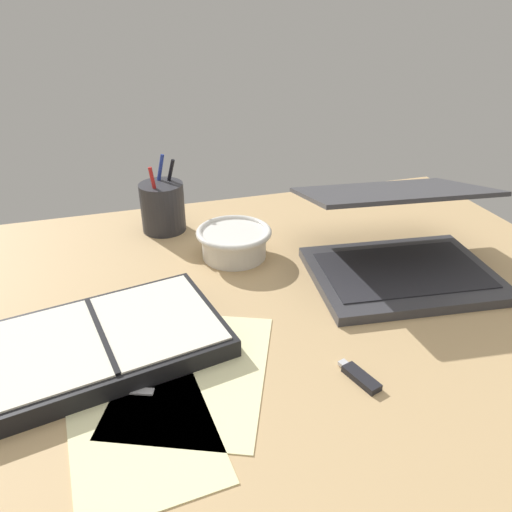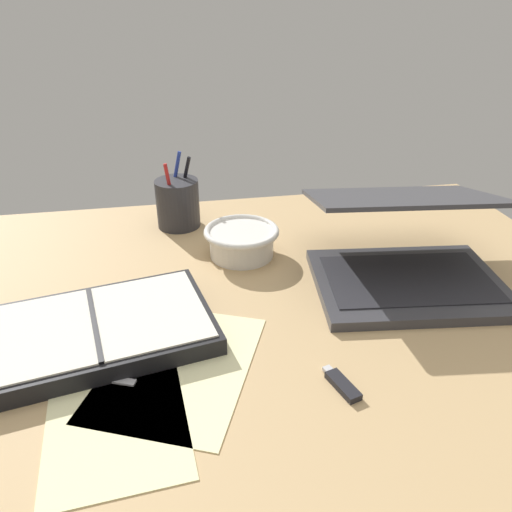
{
  "view_description": "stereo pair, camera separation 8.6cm",
  "coord_description": "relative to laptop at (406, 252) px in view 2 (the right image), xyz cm",
  "views": [
    {
      "loc": [
        -16.9,
        -66.48,
        50.22
      ],
      "look_at": [
        5.29,
        6.17,
        9.0
      ],
      "focal_mm": 35.0,
      "sensor_mm": 36.0,
      "label": 1
    },
    {
      "loc": [
        -8.52,
        -68.53,
        50.22
      ],
      "look_at": [
        5.29,
        6.17,
        9.0
      ],
      "focal_mm": 35.0,
      "sensor_mm": 36.0,
      "label": 2
    }
  ],
  "objects": [
    {
      "name": "desk_top",
      "position": [
        -32.85,
        -5.28,
        -6.49
      ],
      "size": [
        140.0,
        100.0,
        2.0
      ],
      "primitive_type": "cube",
      "color": "tan",
      "rests_on": "ground"
    },
    {
      "name": "laptop",
      "position": [
        0.0,
        0.0,
        0.0
      ],
      "size": [
        36.8,
        37.4,
        17.12
      ],
      "rotation": [
        0.0,
        0.0,
        -0.11
      ],
      "color": "#38383D",
      "rests_on": "desk_top"
    },
    {
      "name": "bowl",
      "position": [
        -27.98,
        14.55,
        -2.18
      ],
      "size": [
        15.06,
        15.06,
        5.95
      ],
      "color": "silver",
      "rests_on": "desk_top"
    },
    {
      "name": "pen_cup",
      "position": [
        -39.76,
        31.27,
        -0.01
      ],
      "size": [
        9.58,
        9.58,
        16.42
      ],
      "color": "#28282D",
      "rests_on": "desk_top"
    },
    {
      "name": "planner",
      "position": [
        -54.34,
        -8.64,
        -3.86
      ],
      "size": [
        38.67,
        28.31,
        3.46
      ],
      "rotation": [
        0.0,
        0.0,
        0.19
      ],
      "color": "black",
      "rests_on": "desk_top"
    },
    {
      "name": "scissors",
      "position": [
        -56.99,
        -17.41,
        -5.15
      ],
      "size": [
        12.59,
        6.45,
        0.8
      ],
      "rotation": [
        0.0,
        0.0,
        -0.17
      ],
      "color": "#B7B7BC",
      "rests_on": "desk_top"
    },
    {
      "name": "paper_sheet_front",
      "position": [
        -42.16,
        -17.18,
        -5.41
      ],
      "size": [
        28.9,
        32.76,
        0.16
      ],
      "primitive_type": "cube",
      "rotation": [
        0.0,
        0.0,
        -0.41
      ],
      "color": "#F4EFB2",
      "rests_on": "desk_top"
    },
    {
      "name": "paper_sheet_beside_planner",
      "position": [
        -50.43,
        -26.04,
        -5.41
      ],
      "size": [
        19.08,
        24.11,
        0.16
      ],
      "primitive_type": "cube",
      "rotation": [
        0.0,
        0.0,
        0.08
      ],
      "color": "#F4EFB2",
      "rests_on": "desk_top"
    },
    {
      "name": "usb_drive",
      "position": [
        -20.55,
        -25.58,
        -4.99
      ],
      "size": [
        3.64,
        7.36,
        1.0
      ],
      "rotation": [
        0.0,
        0.0,
        0.29
      ],
      "color": "black",
      "rests_on": "desk_top"
    }
  ]
}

